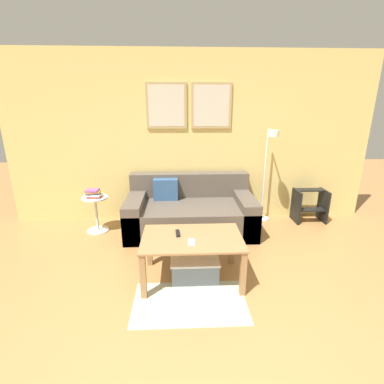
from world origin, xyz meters
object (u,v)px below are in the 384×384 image
(remote_control, at_px, (178,233))
(cell_phone, at_px, (192,242))
(coffee_table, at_px, (192,244))
(book_stack, at_px, (93,194))
(couch, at_px, (190,212))
(storage_bin, at_px, (195,267))
(floor_lamp, at_px, (268,167))
(side_table, at_px, (96,211))
(step_stool, at_px, (310,205))

(remote_control, xyz_separation_m, cell_phone, (0.14, -0.19, -0.01))
(coffee_table, distance_m, book_stack, 1.83)
(couch, relative_size, storage_bin, 3.59)
(storage_bin, xyz_separation_m, floor_lamp, (1.17, 1.44, 0.76))
(coffee_table, xyz_separation_m, side_table, (-1.33, 1.24, -0.09))
(floor_lamp, relative_size, side_table, 2.75)
(remote_control, distance_m, cell_phone, 0.23)
(couch, relative_size, side_table, 3.47)
(coffee_table, xyz_separation_m, book_stack, (-1.34, 1.23, 0.18))
(coffee_table, height_order, remote_control, remote_control)
(storage_bin, bearing_deg, book_stack, 138.28)
(side_table, bearing_deg, coffee_table, -42.89)
(storage_bin, height_order, step_stool, step_stool)
(remote_control, height_order, cell_phone, remote_control)
(couch, height_order, book_stack, couch)
(coffee_table, relative_size, floor_lamp, 0.71)
(coffee_table, height_order, cell_phone, cell_phone)
(cell_phone, bearing_deg, book_stack, 136.47)
(floor_lamp, bearing_deg, side_table, -175.31)
(side_table, bearing_deg, remote_control, -44.41)
(couch, distance_m, book_stack, 1.40)
(couch, height_order, cell_phone, couch)
(step_stool, bearing_deg, couch, -173.52)
(couch, xyz_separation_m, book_stack, (-1.37, -0.01, 0.31))
(coffee_table, bearing_deg, storage_bin, 15.44)
(floor_lamp, xyz_separation_m, cell_phone, (-1.21, -1.56, -0.40))
(book_stack, bearing_deg, floor_lamp, 4.83)
(storage_bin, relative_size, book_stack, 2.10)
(coffee_table, height_order, step_stool, step_stool)
(remote_control, relative_size, step_stool, 0.29)
(storage_bin, bearing_deg, couch, 90.07)
(book_stack, relative_size, remote_control, 1.61)
(storage_bin, bearing_deg, step_stool, 37.40)
(book_stack, height_order, remote_control, book_stack)
(book_stack, bearing_deg, step_stool, 3.96)
(storage_bin, xyz_separation_m, remote_control, (-0.18, 0.07, 0.37))
(storage_bin, height_order, side_table, side_table)
(floor_lamp, height_order, remote_control, floor_lamp)
(storage_bin, distance_m, floor_lamp, 2.00)
(book_stack, bearing_deg, cell_phone, -45.29)
(couch, xyz_separation_m, cell_phone, (-0.04, -1.36, 0.22))
(cell_phone, distance_m, step_stool, 2.50)
(side_table, bearing_deg, step_stool, 3.85)
(storage_bin, distance_m, remote_control, 0.42)
(couch, distance_m, cell_phone, 1.37)
(couch, relative_size, cell_phone, 12.97)
(side_table, height_order, cell_phone, side_table)
(coffee_table, distance_m, step_stool, 2.42)
(coffee_table, bearing_deg, couch, 88.69)
(storage_bin, bearing_deg, coffee_table, -164.56)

